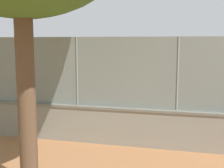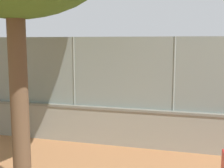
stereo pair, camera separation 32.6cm
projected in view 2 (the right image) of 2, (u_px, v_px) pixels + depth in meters
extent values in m
plane|color=#A36B42|center=(140.00, 87.00, 22.83)|extent=(260.00, 260.00, 0.00)
cube|color=gray|center=(121.00, 127.00, 10.02)|extent=(24.10, 1.24, 1.21)
cube|color=slate|center=(122.00, 109.00, 9.93)|extent=(24.10, 1.30, 0.08)
cube|color=gray|center=(122.00, 73.00, 9.75)|extent=(23.61, 0.90, 2.34)
cylinder|color=gray|center=(174.00, 74.00, 9.31)|extent=(0.07, 0.07, 2.34)
cylinder|color=gray|center=(74.00, 71.00, 10.19)|extent=(0.07, 0.07, 2.34)
cylinder|color=black|center=(119.00, 82.00, 22.85)|extent=(0.21, 0.21, 0.76)
cylinder|color=black|center=(116.00, 82.00, 22.79)|extent=(0.21, 0.21, 0.76)
cylinder|color=#429951|center=(118.00, 74.00, 22.73)|extent=(0.47, 0.47, 0.56)
cylinder|color=#D8AD84|center=(121.00, 72.00, 22.85)|extent=(0.38, 0.49, 0.16)
cylinder|color=#D8AD84|center=(113.00, 72.00, 22.91)|extent=(0.38, 0.49, 0.16)
sphere|color=#D8AD84|center=(118.00, 69.00, 22.68)|extent=(0.21, 0.21, 0.21)
cylinder|color=navy|center=(118.00, 67.00, 22.66)|extent=(0.31, 0.31, 0.05)
cylinder|color=black|center=(112.00, 72.00, 23.08)|extent=(0.20, 0.27, 0.04)
ellipsoid|color=#333338|center=(111.00, 71.00, 23.29)|extent=(0.19, 0.26, 0.24)
cylinder|color=#591919|center=(111.00, 106.00, 14.28)|extent=(0.20, 0.20, 0.76)
cylinder|color=#591919|center=(110.00, 106.00, 14.47)|extent=(0.20, 0.20, 0.76)
cylinder|color=white|center=(111.00, 93.00, 14.28)|extent=(0.45, 0.45, 0.56)
cylinder|color=#D8AD84|center=(113.00, 91.00, 13.99)|extent=(0.52, 0.31, 0.16)
cylinder|color=#D8AD84|center=(116.00, 89.00, 14.59)|extent=(0.52, 0.31, 0.16)
sphere|color=#D8AD84|center=(111.00, 85.00, 14.22)|extent=(0.21, 0.21, 0.21)
cylinder|color=black|center=(111.00, 83.00, 14.21)|extent=(0.30, 0.30, 0.05)
cylinder|color=black|center=(120.00, 89.00, 14.62)|extent=(0.29, 0.16, 0.04)
ellipsoid|color=#333338|center=(124.00, 89.00, 14.65)|extent=(0.28, 0.16, 0.24)
sphere|color=orange|center=(116.00, 91.00, 20.72)|extent=(0.11, 0.11, 0.11)
cylinder|color=brown|center=(18.00, 78.00, 6.79)|extent=(0.42, 0.42, 5.28)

